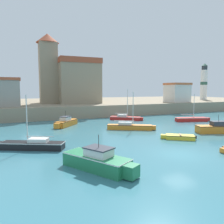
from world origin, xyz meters
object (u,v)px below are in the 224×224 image
Objects in this scene: sailboat_red_7 at (125,118)px; sailboat_red_3 at (192,119)px; lighthouse at (204,82)px; motorboat_orange_0 at (66,122)px; sailboat_orange_2 at (130,126)px; sailboat_black_6 at (32,145)px; motorboat_orange_8 at (218,128)px; motorboat_green_4 at (98,161)px; harbor_shed_mid_row at (177,92)px; dinghy_yellow_5 at (179,137)px; church at (71,79)px.

sailboat_red_3 is at bearing -31.01° from sailboat_red_7.
lighthouse is at bearing 24.35° from sailboat_red_7.
motorboat_orange_0 is 0.80× the size of sailboat_red_3.
sailboat_orange_2 is 46.23m from lighthouse.
sailboat_black_6 is 21.90m from sailboat_red_7.
lighthouse is at bearing 46.73° from motorboat_orange_8.
sailboat_orange_2 is 13.94m from sailboat_red_3.
sailboat_red_3 is (21.39, -3.75, -0.18)m from motorboat_orange_0.
motorboat_orange_0 is at bearing 85.47° from motorboat_green_4.
sailboat_red_3 is 28.06m from sailboat_black_6.
motorboat_orange_0 is 0.87× the size of sailboat_red_7.
sailboat_red_7 is (11.36, 2.28, -0.15)m from motorboat_orange_0.
lighthouse is 2.10× the size of harbor_shed_mid_row.
harbor_shed_mid_row is at bearing 20.10° from motorboat_orange_0.
sailboat_red_3 is 1.07× the size of motorboat_green_4.
dinghy_yellow_5 is (11.59, 5.29, -0.36)m from motorboat_green_4.
church is (10.76, 31.12, 7.53)m from sailboat_black_6.
lighthouse is at bearing 37.89° from motorboat_green_4.
sailboat_red_7 is at bearing 67.16° from sailboat_orange_2.
harbor_shed_mid_row reaches higher than sailboat_red_3.
sailboat_red_7 is at bearing -155.65° from lighthouse.
motorboat_green_4 is 39.80m from church.
sailboat_orange_2 is at bearing -142.23° from harbor_shed_mid_row.
lighthouse reaches higher than dinghy_yellow_5.
sailboat_orange_2 reaches higher than sailboat_black_6.
dinghy_yellow_5 is (2.37, -7.40, -0.16)m from sailboat_orange_2.
motorboat_orange_8 is (17.12, -12.86, 0.03)m from motorboat_orange_0.
sailboat_red_3 is 17.82m from harbor_shed_mid_row.
church is at bearing 161.49° from harbor_shed_mid_row.
motorboat_orange_0 is 21.71m from sailboat_red_3.
motorboat_green_4 is at bearing -161.53° from motorboat_orange_8.
sailboat_red_7 is 0.96× the size of motorboat_orange_8.
motorboat_green_4 is 0.98× the size of motorboat_orange_8.
dinghy_yellow_5 is at bearing -138.39° from sailboat_red_3.
church is at bearing 80.08° from motorboat_green_4.
dinghy_yellow_5 is (10.08, -13.80, -0.30)m from motorboat_orange_0.
motorboat_orange_0 is 19.15m from motorboat_green_4.
sailboat_orange_2 is at bearing 54.02° from motorboat_green_4.
harbor_shed_mid_row is (30.24, 11.07, 4.25)m from motorboat_orange_0.
sailboat_orange_2 is (7.70, -6.40, -0.14)m from motorboat_orange_0.
harbor_shed_mid_row reaches higher than sailboat_red_7.
motorboat_orange_0 is 0.44× the size of lighthouse.
sailboat_black_6 is 60.15m from lighthouse.
church reaches higher than motorboat_orange_8.
sailboat_black_6 is (-15.61, 2.12, 0.16)m from dinghy_yellow_5.
motorboat_orange_8 is (18.63, 6.22, -0.03)m from motorboat_green_4.
motorboat_green_4 is at bearing -155.47° from dinghy_yellow_5.
church is (5.23, 19.44, 7.39)m from motorboat_orange_0.
motorboat_green_4 is 19.64m from motorboat_orange_8.
church reaches higher than sailboat_red_7.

